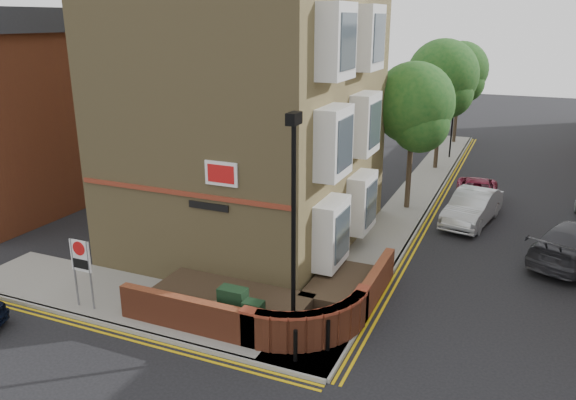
{
  "coord_description": "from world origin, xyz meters",
  "views": [
    {
      "loc": [
        6.79,
        -11.16,
        8.56
      ],
      "look_at": [
        0.24,
        4.0,
        3.2
      ],
      "focal_mm": 35.0,
      "sensor_mm": 36.0,
      "label": 1
    }
  ],
  "objects_px": {
    "silver_car_near": "(472,207)",
    "zone_sign": "(81,261)",
    "utility_cabinet_large": "(233,307)",
    "lamppost": "(293,232)"
  },
  "relations": [
    {
      "from": "utility_cabinet_large",
      "to": "silver_car_near",
      "type": "relative_size",
      "value": 0.27
    },
    {
      "from": "lamppost",
      "to": "silver_car_near",
      "type": "height_order",
      "value": "lamppost"
    },
    {
      "from": "lamppost",
      "to": "zone_sign",
      "type": "height_order",
      "value": "lamppost"
    },
    {
      "from": "utility_cabinet_large",
      "to": "silver_car_near",
      "type": "height_order",
      "value": "silver_car_near"
    },
    {
      "from": "utility_cabinet_large",
      "to": "zone_sign",
      "type": "bearing_deg",
      "value": -170.31
    },
    {
      "from": "silver_car_near",
      "to": "zone_sign",
      "type": "bearing_deg",
      "value": -117.4
    },
    {
      "from": "utility_cabinet_large",
      "to": "zone_sign",
      "type": "distance_m",
      "value": 4.86
    },
    {
      "from": "lamppost",
      "to": "utility_cabinet_large",
      "type": "bearing_deg",
      "value": 176.99
    },
    {
      "from": "zone_sign",
      "to": "silver_car_near",
      "type": "relative_size",
      "value": 0.5
    },
    {
      "from": "silver_car_near",
      "to": "utility_cabinet_large",
      "type": "bearing_deg",
      "value": -103.2
    }
  ]
}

